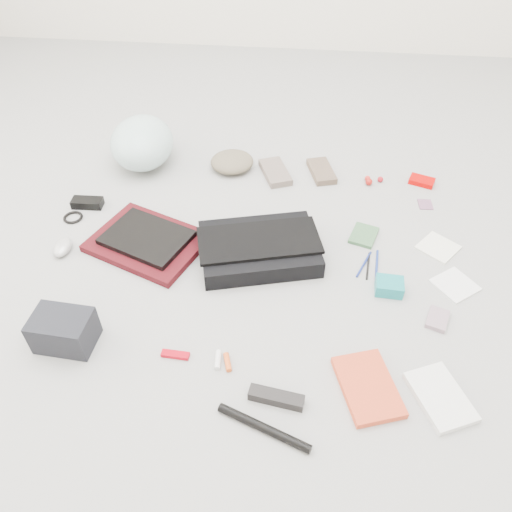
# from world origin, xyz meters

# --- Properties ---
(ground_plane) EXTENTS (4.00, 4.00, 0.00)m
(ground_plane) POSITION_xyz_m (0.00, 0.00, 0.00)
(ground_plane) COLOR gray
(messenger_bag) EXTENTS (0.47, 0.39, 0.07)m
(messenger_bag) POSITION_xyz_m (0.00, 0.06, 0.03)
(messenger_bag) COLOR black
(messenger_bag) RESTS_ON ground_plane
(bag_flap) EXTENTS (0.47, 0.30, 0.01)m
(bag_flap) POSITION_xyz_m (0.00, 0.06, 0.07)
(bag_flap) COLOR black
(bag_flap) RESTS_ON messenger_bag
(laptop_sleeve) EXTENTS (0.48, 0.42, 0.03)m
(laptop_sleeve) POSITION_xyz_m (-0.41, 0.07, 0.01)
(laptop_sleeve) COLOR #420A0F
(laptop_sleeve) RESTS_ON ground_plane
(laptop) EXTENTS (0.36, 0.31, 0.02)m
(laptop) POSITION_xyz_m (-0.41, 0.07, 0.04)
(laptop) COLOR black
(laptop) RESTS_ON laptop_sleeve
(bike_helmet) EXTENTS (0.32, 0.38, 0.21)m
(bike_helmet) POSITION_xyz_m (-0.57, 0.61, 0.10)
(bike_helmet) COLOR silver
(bike_helmet) RESTS_ON ground_plane
(beanie) EXTENTS (0.24, 0.23, 0.07)m
(beanie) POSITION_xyz_m (-0.17, 0.61, 0.03)
(beanie) COLOR #695E4A
(beanie) RESTS_ON ground_plane
(mitten_left) EXTENTS (0.16, 0.22, 0.03)m
(mitten_left) POSITION_xyz_m (0.02, 0.57, 0.01)
(mitten_left) COLOR #73635A
(mitten_left) RESTS_ON ground_plane
(mitten_right) EXTENTS (0.14, 0.20, 0.03)m
(mitten_right) POSITION_xyz_m (0.23, 0.60, 0.01)
(mitten_right) COLOR brown
(mitten_right) RESTS_ON ground_plane
(power_brick) EXTENTS (0.12, 0.06, 0.03)m
(power_brick) POSITION_xyz_m (-0.72, 0.27, 0.02)
(power_brick) COLOR black
(power_brick) RESTS_ON ground_plane
(cable_coil) EXTENTS (0.10, 0.10, 0.01)m
(cable_coil) POSITION_xyz_m (-0.75, 0.19, 0.01)
(cable_coil) COLOR black
(cable_coil) RESTS_ON ground_plane
(mouse) EXTENTS (0.06, 0.10, 0.04)m
(mouse) POSITION_xyz_m (-0.71, 0.00, 0.02)
(mouse) COLOR #ABABAB
(mouse) RESTS_ON ground_plane
(camera_bag) EXTENTS (0.18, 0.13, 0.11)m
(camera_bag) POSITION_xyz_m (-0.54, -0.39, 0.06)
(camera_bag) COLOR black
(camera_bag) RESTS_ON ground_plane
(multitool) EXTENTS (0.09, 0.03, 0.01)m
(multitool) POSITION_xyz_m (-0.20, -0.41, 0.01)
(multitool) COLOR #A30110
(multitool) RESTS_ON ground_plane
(toiletry_tube_white) EXTENTS (0.02, 0.06, 0.02)m
(toiletry_tube_white) POSITION_xyz_m (-0.07, -0.41, 0.01)
(toiletry_tube_white) COLOR silver
(toiletry_tube_white) RESTS_ON ground_plane
(toiletry_tube_orange) EXTENTS (0.03, 0.06, 0.02)m
(toiletry_tube_orange) POSITION_xyz_m (-0.04, -0.42, 0.01)
(toiletry_tube_orange) COLOR #DC531C
(toiletry_tube_orange) RESTS_ON ground_plane
(u_lock) EXTENTS (0.16, 0.06, 0.03)m
(u_lock) POSITION_xyz_m (0.11, -0.52, 0.02)
(u_lock) COLOR black
(u_lock) RESTS_ON ground_plane
(bike_pump) EXTENTS (0.26, 0.12, 0.03)m
(bike_pump) POSITION_xyz_m (0.09, -0.62, 0.01)
(bike_pump) COLOR black
(bike_pump) RESTS_ON ground_plane
(book_red) EXTENTS (0.21, 0.26, 0.02)m
(book_red) POSITION_xyz_m (0.37, -0.46, 0.01)
(book_red) COLOR #E44927
(book_red) RESTS_ON ground_plane
(book_white) EXTENTS (0.20, 0.23, 0.02)m
(book_white) POSITION_xyz_m (0.57, -0.47, 0.01)
(book_white) COLOR silver
(book_white) RESTS_ON ground_plane
(notepad) EXTENTS (0.12, 0.14, 0.01)m
(notepad) POSITION_xyz_m (0.39, 0.20, 0.01)
(notepad) COLOR #375E3B
(notepad) RESTS_ON ground_plane
(pen_blue) EXTENTS (0.06, 0.13, 0.01)m
(pen_blue) POSITION_xyz_m (0.38, 0.05, 0.00)
(pen_blue) COLOR navy
(pen_blue) RESTS_ON ground_plane
(pen_black) EXTENTS (0.02, 0.14, 0.01)m
(pen_black) POSITION_xyz_m (0.40, 0.04, 0.00)
(pen_black) COLOR black
(pen_black) RESTS_ON ground_plane
(pen_navy) EXTENTS (0.03, 0.16, 0.01)m
(pen_navy) POSITION_xyz_m (0.43, 0.05, 0.00)
(pen_navy) COLOR navy
(pen_navy) RESTS_ON ground_plane
(accordion_wallet) EXTENTS (0.10, 0.08, 0.05)m
(accordion_wallet) POSITION_xyz_m (0.46, -0.07, 0.02)
(accordion_wallet) COLOR teal
(accordion_wallet) RESTS_ON ground_plane
(card_deck) EXTENTS (0.09, 0.11, 0.02)m
(card_deck) POSITION_xyz_m (0.60, -0.19, 0.01)
(card_deck) COLOR gray
(card_deck) RESTS_ON ground_plane
(napkin_top) EXTENTS (0.18, 0.18, 0.01)m
(napkin_top) POSITION_xyz_m (0.66, 0.17, 0.00)
(napkin_top) COLOR silver
(napkin_top) RESTS_ON ground_plane
(napkin_bottom) EXTENTS (0.18, 0.18, 0.01)m
(napkin_bottom) POSITION_xyz_m (0.69, -0.02, 0.00)
(napkin_bottom) COLOR silver
(napkin_bottom) RESTS_ON ground_plane
(lollipop_a) EXTENTS (0.03, 0.03, 0.02)m
(lollipop_a) POSITION_xyz_m (0.42, 0.57, 0.01)
(lollipop_a) COLOR red
(lollipop_a) RESTS_ON ground_plane
(lollipop_b) EXTENTS (0.04, 0.04, 0.03)m
(lollipop_b) POSITION_xyz_m (0.43, 0.54, 0.01)
(lollipop_b) COLOR #A0140E
(lollipop_b) RESTS_ON ground_plane
(lollipop_c) EXTENTS (0.03, 0.03, 0.02)m
(lollipop_c) POSITION_xyz_m (0.48, 0.57, 0.01)
(lollipop_c) COLOR #A5111B
(lollipop_c) RESTS_ON ground_plane
(altoids_tin) EXTENTS (0.12, 0.10, 0.02)m
(altoids_tin) POSITION_xyz_m (0.65, 0.58, 0.01)
(altoids_tin) COLOR #BB0201
(altoids_tin) RESTS_ON ground_plane
(stamp_sheet) EXTENTS (0.06, 0.07, 0.00)m
(stamp_sheet) POSITION_xyz_m (0.65, 0.43, 0.00)
(stamp_sheet) COLOR #825374
(stamp_sheet) RESTS_ON ground_plane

